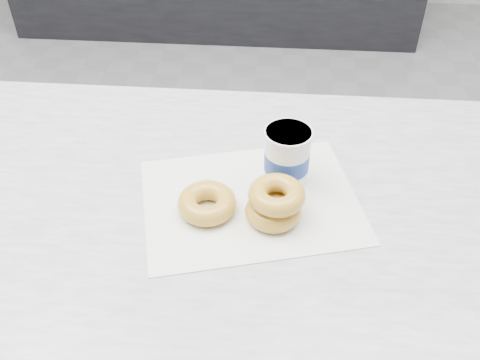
% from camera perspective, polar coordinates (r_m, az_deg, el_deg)
% --- Properties ---
extents(ground, '(5.00, 5.00, 0.00)m').
position_cam_1_polar(ground, '(1.94, -9.18, -9.92)').
color(ground, gray).
rests_on(ground, ground).
extents(counter, '(3.06, 0.76, 0.90)m').
position_cam_1_polar(counter, '(1.25, -17.21, -17.87)').
color(counter, '#333335').
rests_on(counter, ground).
extents(wax_paper, '(0.40, 0.34, 0.00)m').
position_cam_1_polar(wax_paper, '(0.86, 1.15, -2.20)').
color(wax_paper, silver).
rests_on(wax_paper, counter).
extents(donut_single, '(0.11, 0.11, 0.03)m').
position_cam_1_polar(donut_single, '(0.83, -3.54, -2.47)').
color(donut_single, gold).
rests_on(donut_single, wax_paper).
extents(donut_stack, '(0.11, 0.11, 0.06)m').
position_cam_1_polar(donut_stack, '(0.81, 3.74, -2.44)').
color(donut_stack, gold).
rests_on(donut_stack, wax_paper).
extents(coffee_cup, '(0.08, 0.08, 0.10)m').
position_cam_1_polar(coffee_cup, '(0.86, 5.02, 2.45)').
color(coffee_cup, white).
rests_on(coffee_cup, counter).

